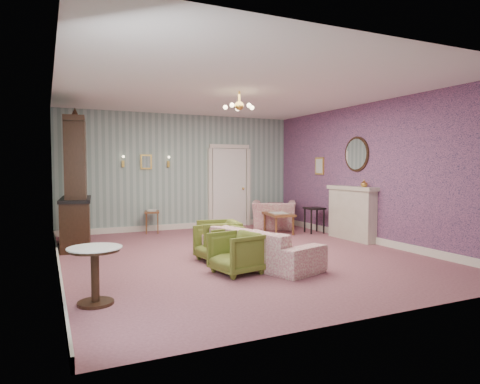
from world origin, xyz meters
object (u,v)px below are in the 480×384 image
olive_chair_c (219,237)px  pedestal_table (95,276)px  wingback_chair (274,210)px  side_table_black (314,220)px  sofa_chintz (260,240)px  dresser (75,179)px  olive_chair_a (237,251)px  olive_chair_b (218,241)px  fireplace (352,213)px  coffee_table (278,223)px

olive_chair_c → pedestal_table: 2.92m
wingback_chair → side_table_black: size_ratio=1.74×
sofa_chintz → dresser: 3.97m
dresser → pedestal_table: (-0.04, -3.84, -1.00)m
sofa_chintz → wingback_chair: size_ratio=1.91×
olive_chair_a → side_table_black: 4.24m
olive_chair_b → dresser: bearing=-147.4°
olive_chair_c → sofa_chintz: bearing=30.2°
olive_chair_b → fireplace: (3.39, 0.72, 0.25)m
fireplace → coffee_table: fireplace is taller
fireplace → olive_chair_c: bearing=-173.2°
olive_chair_a → olive_chair_b: olive_chair_a is taller
pedestal_table → side_table_black: bearing=32.2°
sofa_chintz → coffee_table: sofa_chintz is taller
coffee_table → olive_chair_b: bearing=-137.7°
olive_chair_a → wingback_chair: (2.78, 3.82, 0.13)m
coffee_table → pedestal_table: size_ratio=1.41×
wingback_chair → dresser: size_ratio=0.40×
wingback_chair → olive_chair_c: bearing=75.8°
coffee_table → pedestal_table: bearing=-140.6°
wingback_chair → pedestal_table: size_ratio=1.61×
dresser → olive_chair_a: bearing=-52.5°
olive_chair_c → sofa_chintz: sofa_chintz is taller
dresser → coffee_table: bearing=4.4°
fireplace → pedestal_table: bearing=-157.9°
olive_chair_b → sofa_chintz: bearing=31.7°
olive_chair_b → side_table_black: 3.66m
dresser → fireplace: (5.47, -1.60, -0.75)m
wingback_chair → pedestal_table: bearing=73.2°
olive_chair_b → pedestal_table: (-2.12, -1.52, 0.00)m
olive_chair_a → olive_chair_c: size_ratio=0.96×
olive_chair_b → coffee_table: (2.43, 2.21, -0.09)m
side_table_black → coffee_table: bearing=151.9°
olive_chair_a → coffee_table: (2.51, 3.12, -0.10)m
dresser → coffee_table: size_ratio=2.82×
olive_chair_a → fireplace: fireplace is taller
olive_chair_c → sofa_chintz: 0.96m
sofa_chintz → side_table_black: (2.69, 2.38, -0.09)m
pedestal_table → olive_chair_a: bearing=16.7°
olive_chair_b → side_table_black: size_ratio=1.07×
dresser → wingback_chair: bearing=12.8°
olive_chair_c → dresser: dresser is taller
pedestal_table → coffee_table: bearing=39.4°
dresser → fireplace: dresser is taller
sofa_chintz → side_table_black: sofa_chintz is taller
wingback_chair → olive_chair_a: bearing=84.6°
olive_chair_a → sofa_chintz: (0.57, 0.35, 0.07)m
olive_chair_a → fireplace: bearing=103.7°
coffee_table → side_table_black: bearing=-28.1°
side_table_black → pedestal_table: pedestal_table is taller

